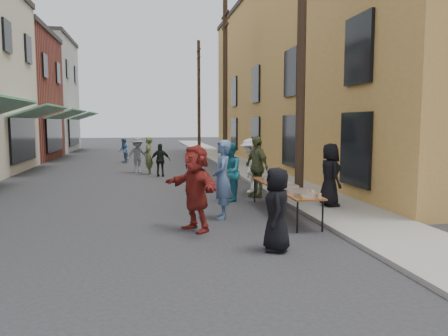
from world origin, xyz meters
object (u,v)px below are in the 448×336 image
object	(u,v)px
utility_pole_near	(301,48)
serving_table	(284,188)
server	(330,175)
guest_front_a	(277,209)
utility_pole_mid	(225,84)
guest_front_c	(229,172)
utility_pole_far	(199,96)
catering_tray_sausage	(307,195)

from	to	relation	value
utility_pole_near	serving_table	distance (m)	4.11
utility_pole_near	server	size ratio (longest dim) A/B	5.20
serving_table	guest_front_a	world-z (taller)	guest_front_a
utility_pole_near	utility_pole_mid	distance (m)	12.00
guest_front_c	utility_pole_far	bearing A→B (deg)	-172.20
utility_pole_far	guest_front_a	world-z (taller)	utility_pole_far
catering_tray_sausage	server	size ratio (longest dim) A/B	0.29
utility_pole_far	serving_table	xyz separation A→B (m)	(-0.90, -25.31, -3.79)
utility_pole_mid	guest_front_c	distance (m)	11.86
utility_pole_far	catering_tray_sausage	size ratio (longest dim) A/B	18.00
server	serving_table	bearing A→B (deg)	103.70
catering_tray_sausage	guest_front_a	bearing A→B (deg)	-128.65
utility_pole_mid	guest_front_a	size ratio (longest dim) A/B	5.71
catering_tray_sausage	guest_front_c	size ratio (longest dim) A/B	0.28
serving_table	server	distance (m)	1.55
serving_table	guest_front_a	distance (m)	3.25
utility_pole_near	guest_front_c	size ratio (longest dim) A/B	5.02
utility_pole_mid	server	xyz separation A→B (m)	(0.57, -12.88, -3.54)
catering_tray_sausage	server	world-z (taller)	server
utility_pole_near	guest_front_a	size ratio (longest dim) A/B	5.71
catering_tray_sausage	guest_front_c	bearing A→B (deg)	104.88
utility_pole_far	guest_front_a	xyz separation A→B (m)	(-2.02, -28.36, -3.71)
utility_pole_near	guest_front_c	world-z (taller)	utility_pole_near
utility_pole_far	catering_tray_sausage	distance (m)	27.23
guest_front_c	server	size ratio (longest dim) A/B	1.04
serving_table	catering_tray_sausage	xyz separation A→B (m)	(0.00, -1.65, 0.08)
utility_pole_far	catering_tray_sausage	bearing A→B (deg)	-91.91
utility_pole_far	serving_table	bearing A→B (deg)	-92.03
utility_pole_far	server	xyz separation A→B (m)	(0.57, -24.88, -3.54)
serving_table	guest_front_c	bearing A→B (deg)	115.05
utility_pole_mid	guest_front_c	size ratio (longest dim) A/B	5.02
utility_pole_mid	serving_table	xyz separation A→B (m)	(-0.90, -13.31, -3.79)
utility_pole_mid	serving_table	bearing A→B (deg)	-93.86
utility_pole_mid	utility_pole_far	bearing A→B (deg)	90.00
utility_pole_mid	guest_front_a	xyz separation A→B (m)	(-2.02, -16.36, -3.71)
guest_front_a	guest_front_c	size ratio (longest dim) A/B	0.88
serving_table	guest_front_a	size ratio (longest dim) A/B	2.54
guest_front_a	server	size ratio (longest dim) A/B	0.91
utility_pole_mid	utility_pole_near	bearing A→B (deg)	-90.00
utility_pole_far	server	world-z (taller)	utility_pole_far
server	guest_front_a	bearing A→B (deg)	140.66
utility_pole_mid	catering_tray_sausage	bearing A→B (deg)	-93.43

